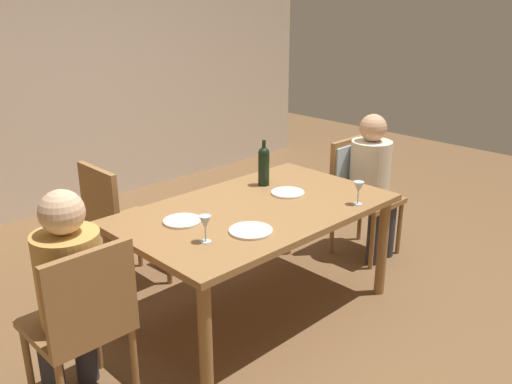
{
  "coord_description": "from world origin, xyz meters",
  "views": [
    {
      "loc": [
        -2.2,
        -2.25,
        1.97
      ],
      "look_at": [
        0.0,
        0.0,
        0.84
      ],
      "focal_mm": 38.29,
      "sensor_mm": 36.0,
      "label": 1
    }
  ],
  "objects_px": {
    "person_man_bearded": "(69,285)",
    "wine_bottle_tall_green": "(264,165)",
    "dinner_plate_guest_left": "(182,221)",
    "chair_left_end": "(83,318)",
    "wine_glass_near_left": "(205,223)",
    "dining_table": "(256,219)",
    "dinner_plate_host": "(251,231)",
    "chair_right_end": "(356,180)",
    "dinner_plate_guest_right": "(288,193)",
    "handbag": "(172,254)",
    "chair_far_left": "(116,218)",
    "wine_glass_centre": "(358,188)",
    "person_woman_host": "(372,177)"
  },
  "relations": [
    {
      "from": "chair_left_end",
      "to": "wine_glass_near_left",
      "type": "xyz_separation_m",
      "value": [
        0.69,
        -0.09,
        0.31
      ]
    },
    {
      "from": "chair_far_left",
      "to": "person_man_bearded",
      "type": "xyz_separation_m",
      "value": [
        -0.76,
        -0.86,
        0.13
      ]
    },
    {
      "from": "wine_glass_near_left",
      "to": "chair_left_end",
      "type": "bearing_deg",
      "value": 172.79
    },
    {
      "from": "wine_glass_near_left",
      "to": "dinner_plate_guest_right",
      "type": "relative_size",
      "value": 0.67
    },
    {
      "from": "wine_glass_near_left",
      "to": "handbag",
      "type": "distance_m",
      "value": 1.39
    },
    {
      "from": "wine_glass_centre",
      "to": "dining_table",
      "type": "bearing_deg",
      "value": 140.32
    },
    {
      "from": "person_man_bearded",
      "to": "dinner_plate_host",
      "type": "xyz_separation_m",
      "value": [
        0.95,
        -0.27,
        0.08
      ]
    },
    {
      "from": "chair_right_end",
      "to": "chair_left_end",
      "type": "height_order",
      "value": "same"
    },
    {
      "from": "chair_right_end",
      "to": "person_man_bearded",
      "type": "distance_m",
      "value": 2.46
    },
    {
      "from": "chair_right_end",
      "to": "wine_glass_near_left",
      "type": "xyz_separation_m",
      "value": [
        -1.78,
        -0.3,
        0.25
      ]
    },
    {
      "from": "chair_right_end",
      "to": "chair_left_end",
      "type": "distance_m",
      "value": 2.47
    },
    {
      "from": "person_man_bearded",
      "to": "wine_glass_centre",
      "type": "bearing_deg",
      "value": -14.17
    },
    {
      "from": "chair_left_end",
      "to": "wine_glass_near_left",
      "type": "relative_size",
      "value": 6.17
    },
    {
      "from": "chair_right_end",
      "to": "wine_bottle_tall_green",
      "type": "relative_size",
      "value": 2.89
    },
    {
      "from": "person_man_bearded",
      "to": "dinner_plate_guest_right",
      "type": "xyz_separation_m",
      "value": [
        1.55,
        0.0,
        0.08
      ]
    },
    {
      "from": "person_woman_host",
      "to": "wine_glass_centre",
      "type": "height_order",
      "value": "person_woman_host"
    },
    {
      "from": "chair_right_end",
      "to": "chair_far_left",
      "type": "xyz_separation_m",
      "value": [
        -1.7,
        0.77,
        -0.06
      ]
    },
    {
      "from": "dining_table",
      "to": "dinner_plate_host",
      "type": "height_order",
      "value": "dinner_plate_host"
    },
    {
      "from": "chair_left_end",
      "to": "wine_bottle_tall_green",
      "type": "xyz_separation_m",
      "value": [
        1.57,
        0.35,
        0.35
      ]
    },
    {
      "from": "person_woman_host",
      "to": "dinner_plate_host",
      "type": "height_order",
      "value": "person_woman_host"
    },
    {
      "from": "dinner_plate_host",
      "to": "dinner_plate_guest_left",
      "type": "height_order",
      "value": "same"
    },
    {
      "from": "dinner_plate_host",
      "to": "chair_right_end",
      "type": "bearing_deg",
      "value": 13.79
    },
    {
      "from": "person_woman_host",
      "to": "wine_glass_centre",
      "type": "xyz_separation_m",
      "value": [
        -0.74,
        -0.38,
        0.18
      ]
    },
    {
      "from": "wine_bottle_tall_green",
      "to": "dinner_plate_host",
      "type": "height_order",
      "value": "wine_bottle_tall_green"
    },
    {
      "from": "dinner_plate_guest_left",
      "to": "wine_bottle_tall_green",
      "type": "bearing_deg",
      "value": 9.64
    },
    {
      "from": "wine_bottle_tall_green",
      "to": "dinner_plate_host",
      "type": "xyz_separation_m",
      "value": [
        -0.62,
        -0.51,
        -0.14
      ]
    },
    {
      "from": "dinner_plate_guest_right",
      "to": "handbag",
      "type": "bearing_deg",
      "value": 112.37
    },
    {
      "from": "wine_bottle_tall_green",
      "to": "wine_glass_centre",
      "type": "distance_m",
      "value": 0.69
    },
    {
      "from": "chair_far_left",
      "to": "dinner_plate_guest_left",
      "type": "height_order",
      "value": "chair_far_left"
    },
    {
      "from": "dining_table",
      "to": "chair_left_end",
      "type": "relative_size",
      "value": 1.85
    },
    {
      "from": "wine_glass_centre",
      "to": "chair_left_end",
      "type": "bearing_deg",
      "value": 169.42
    },
    {
      "from": "wine_glass_near_left",
      "to": "dinner_plate_guest_left",
      "type": "relative_size",
      "value": 0.66
    },
    {
      "from": "chair_far_left",
      "to": "wine_glass_near_left",
      "type": "relative_size",
      "value": 6.17
    },
    {
      "from": "person_man_bearded",
      "to": "wine_bottle_tall_green",
      "type": "bearing_deg",
      "value": 8.72
    },
    {
      "from": "chair_left_end",
      "to": "wine_glass_near_left",
      "type": "height_order",
      "value": "chair_left_end"
    },
    {
      "from": "wine_bottle_tall_green",
      "to": "wine_glass_centre",
      "type": "relative_size",
      "value": 2.14
    },
    {
      "from": "person_man_bearded",
      "to": "dinner_plate_guest_right",
      "type": "bearing_deg",
      "value": 0.06
    },
    {
      "from": "chair_right_end",
      "to": "person_man_bearded",
      "type": "relative_size",
      "value": 0.8
    },
    {
      "from": "wine_glass_near_left",
      "to": "dinner_plate_host",
      "type": "height_order",
      "value": "wine_glass_near_left"
    },
    {
      "from": "dining_table",
      "to": "person_man_bearded",
      "type": "relative_size",
      "value": 1.47
    },
    {
      "from": "chair_left_end",
      "to": "wine_bottle_tall_green",
      "type": "bearing_deg",
      "value": 12.71
    },
    {
      "from": "chair_left_end",
      "to": "person_man_bearded",
      "type": "distance_m",
      "value": 0.17
    },
    {
      "from": "chair_left_end",
      "to": "handbag",
      "type": "xyz_separation_m",
      "value": [
        1.2,
        0.98,
        -0.42
      ]
    },
    {
      "from": "dining_table",
      "to": "person_man_bearded",
      "type": "height_order",
      "value": "person_man_bearded"
    },
    {
      "from": "person_woman_host",
      "to": "wine_bottle_tall_green",
      "type": "relative_size",
      "value": 3.58
    },
    {
      "from": "dinner_plate_host",
      "to": "handbag",
      "type": "distance_m",
      "value": 1.33
    },
    {
      "from": "dinner_plate_host",
      "to": "person_man_bearded",
      "type": "bearing_deg",
      "value": 163.87
    },
    {
      "from": "dinner_plate_guest_left",
      "to": "person_man_bearded",
      "type": "bearing_deg",
      "value": -172.26
    },
    {
      "from": "chair_far_left",
      "to": "chair_right_end",
      "type": "bearing_deg",
      "value": 65.76
    },
    {
      "from": "person_woman_host",
      "to": "dinner_plate_guest_left",
      "type": "height_order",
      "value": "person_woman_host"
    }
  ]
}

